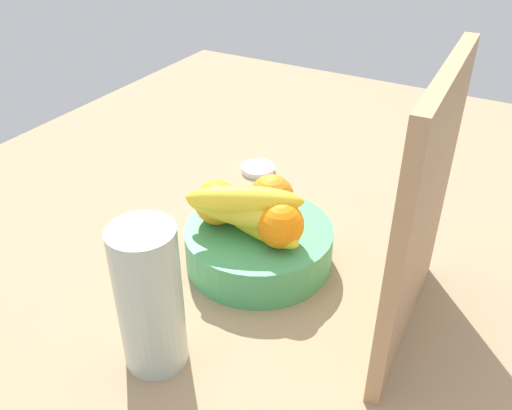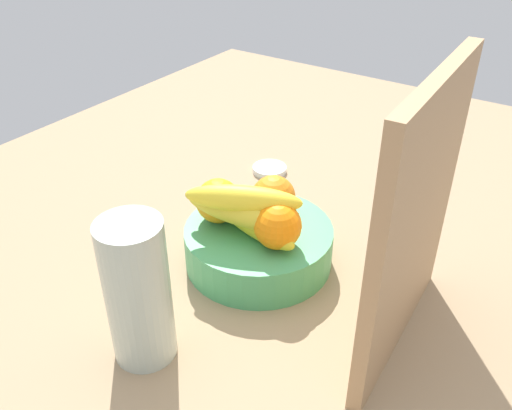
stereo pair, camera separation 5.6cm
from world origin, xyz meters
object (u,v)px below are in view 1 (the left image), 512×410
(banana_bunch, at_px, (245,211))
(cutting_board, at_px, (422,216))
(fruit_bowl, at_px, (256,244))
(orange_center, at_px, (280,225))
(orange_front_right, at_px, (218,202))
(jar_lid, at_px, (258,169))
(orange_front_left, at_px, (272,197))
(thermos_tumbler, at_px, (150,299))

(banana_bunch, xyz_separation_m, cutting_board, (0.00, 0.25, 0.08))
(fruit_bowl, relative_size, banana_bunch, 1.22)
(fruit_bowl, height_order, orange_center, orange_center)
(fruit_bowl, height_order, orange_front_right, orange_front_right)
(orange_center, relative_size, jar_lid, 1.01)
(orange_front_left, relative_size, banana_bunch, 0.37)
(banana_bunch, height_order, thermos_tumbler, thermos_tumbler)
(orange_front_right, relative_size, thermos_tumbler, 0.35)
(fruit_bowl, bearing_deg, jar_lid, -151.43)
(orange_center, bearing_deg, cutting_board, 87.06)
(orange_front_right, xyz_separation_m, banana_bunch, (0.01, 0.05, 0.01))
(fruit_bowl, height_order, thermos_tumbler, thermos_tumbler)
(fruit_bowl, relative_size, orange_front_right, 3.30)
(orange_front_left, bearing_deg, orange_center, 36.60)
(cutting_board, relative_size, jar_lid, 5.29)
(orange_front_left, xyz_separation_m, orange_front_right, (0.05, -0.06, 0.00))
(orange_front_right, bearing_deg, jar_lid, -163.56)
(cutting_board, distance_m, thermos_tumbler, 0.34)
(orange_front_right, height_order, jar_lid, orange_front_right)
(banana_bunch, height_order, cutting_board, cutting_board)
(orange_front_left, xyz_separation_m, jar_lid, (-0.21, -0.14, -0.09))
(banana_bunch, height_order, jar_lid, banana_bunch)
(cutting_board, bearing_deg, orange_center, -95.56)
(thermos_tumbler, bearing_deg, cutting_board, 128.75)
(orange_center, height_order, banana_bunch, banana_bunch)
(orange_center, distance_m, cutting_board, 0.21)
(orange_center, bearing_deg, thermos_tumbler, -16.43)
(fruit_bowl, distance_m, jar_lid, 0.29)
(orange_center, height_order, jar_lid, orange_center)
(fruit_bowl, xyz_separation_m, cutting_board, (0.03, 0.24, 0.15))
(fruit_bowl, xyz_separation_m, orange_front_left, (-0.04, 0.01, 0.07))
(cutting_board, xyz_separation_m, jar_lid, (-0.28, -0.38, -0.17))
(fruit_bowl, xyz_separation_m, jar_lid, (-0.25, -0.14, -0.03))
(orange_front_right, relative_size, jar_lid, 1.01)
(orange_front_right, xyz_separation_m, orange_center, (0.01, 0.11, 0.00))
(orange_front_right, bearing_deg, banana_bunch, 76.87)
(orange_center, distance_m, jar_lid, 0.34)
(fruit_bowl, relative_size, orange_front_left, 3.30)
(orange_front_right, relative_size, cutting_board, 0.19)
(orange_front_right, bearing_deg, orange_center, 85.98)
(orange_front_left, relative_size, orange_center, 1.00)
(orange_front_right, relative_size, orange_center, 1.00)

